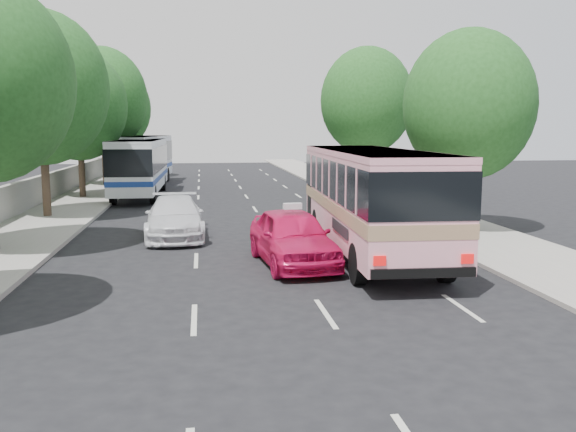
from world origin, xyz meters
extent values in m
plane|color=black|center=(0.00, 0.00, 0.00)|extent=(120.00, 120.00, 0.00)
cube|color=#9E998E|center=(-8.50, 20.00, 0.07)|extent=(4.00, 90.00, 0.15)
cube|color=#9E998E|center=(8.50, 20.00, 0.06)|extent=(4.00, 90.00, 0.12)
cube|color=#9E998E|center=(-10.30, 20.00, 0.90)|extent=(0.30, 90.00, 1.50)
cylinder|color=#38281E|center=(-8.70, 14.00, 1.90)|extent=(0.36, 0.36, 3.80)
ellipsoid|color=#1E4B1A|center=(-8.70, 14.00, 5.90)|extent=(6.00, 6.00, 6.90)
sphere|color=#1E4B1A|center=(-8.30, 13.70, 7.10)|extent=(3.90, 3.90, 3.90)
cylinder|color=#38281E|center=(-8.60, 22.00, 1.75)|extent=(0.36, 0.36, 3.50)
ellipsoid|color=#1E4B1A|center=(-8.60, 22.00, 5.43)|extent=(5.52, 5.52, 6.35)
sphere|color=#1E4B1A|center=(-8.20, 21.70, 6.53)|extent=(3.59, 3.59, 3.59)
cylinder|color=#38281E|center=(-8.50, 30.00, 2.00)|extent=(0.36, 0.36, 3.99)
ellipsoid|color=#1E4B1A|center=(-8.50, 30.00, 6.20)|extent=(6.30, 6.30, 7.24)
sphere|color=#1E4B1A|center=(-8.10, 29.70, 7.46)|extent=(4.09, 4.09, 4.09)
cylinder|color=#38281E|center=(-8.70, 38.00, 1.86)|extent=(0.36, 0.36, 3.72)
ellipsoid|color=#1E4B1A|center=(-8.70, 38.00, 5.78)|extent=(5.88, 5.88, 6.76)
sphere|color=#1E4B1A|center=(-8.30, 37.70, 6.96)|extent=(3.82, 3.82, 3.82)
cylinder|color=#38281E|center=(8.70, 8.00, 1.61)|extent=(0.36, 0.36, 3.23)
ellipsoid|color=#1E4B1A|center=(8.70, 8.00, 5.01)|extent=(5.10, 5.10, 5.87)
sphere|color=#1E4B1A|center=(9.10, 7.70, 6.04)|extent=(3.32, 3.31, 3.31)
cylinder|color=#38281E|center=(9.00, 24.00, 1.90)|extent=(0.36, 0.36, 3.80)
ellipsoid|color=#1E4B1A|center=(9.00, 24.00, 5.90)|extent=(6.00, 6.00, 6.90)
sphere|color=#1E4B1A|center=(9.40, 23.70, 7.10)|extent=(3.90, 3.90, 3.90)
cube|color=pink|center=(3.68, 4.00, 1.99)|extent=(3.06, 10.77, 2.86)
cube|color=#9E7A59|center=(3.68, 4.00, 1.66)|extent=(3.10, 10.80, 0.37)
cube|color=black|center=(3.68, 4.00, 2.51)|extent=(3.11, 10.81, 1.18)
cube|color=pink|center=(3.68, 4.00, 3.33)|extent=(3.08, 10.80, 0.17)
cylinder|color=black|center=(2.62, 7.25, 0.56)|extent=(0.36, 1.12, 1.11)
cylinder|color=black|center=(4.99, 7.16, 0.56)|extent=(0.36, 1.12, 1.11)
cylinder|color=black|center=(2.37, 0.41, 0.56)|extent=(0.36, 1.12, 1.11)
cylinder|color=black|center=(4.74, 0.33, 0.56)|extent=(0.36, 1.12, 1.11)
imported|color=#DB1353|center=(1.00, 3.00, 0.85)|extent=(2.50, 5.17, 1.70)
imported|color=silver|center=(-2.71, 8.32, 0.76)|extent=(2.32, 5.31, 1.52)
cube|color=white|center=(-5.35, 22.96, 1.98)|extent=(2.55, 11.47, 2.91)
cube|color=black|center=(-5.35, 22.96, 2.34)|extent=(2.60, 11.50, 1.43)
cube|color=navy|center=(-5.35, 22.96, 1.24)|extent=(2.59, 11.49, 0.29)
cube|color=white|center=(-5.35, 22.96, 3.37)|extent=(2.57, 11.49, 0.13)
cylinder|color=black|center=(-6.38, 26.59, 0.52)|extent=(0.32, 1.05, 1.05)
cylinder|color=black|center=(-4.25, 26.57, 0.52)|extent=(0.32, 1.05, 1.05)
cylinder|color=black|center=(-6.46, 18.96, 0.52)|extent=(0.32, 1.05, 1.05)
cylinder|color=black|center=(-4.33, 18.94, 0.52)|extent=(0.32, 1.05, 1.05)
cube|color=white|center=(-5.85, 30.08, 2.06)|extent=(3.59, 12.08, 3.03)
cube|color=black|center=(-5.85, 30.08, 2.43)|extent=(3.65, 12.12, 1.49)
cube|color=navy|center=(-5.85, 30.08, 1.29)|extent=(3.63, 12.11, 0.30)
cube|color=white|center=(-5.85, 30.08, 3.50)|extent=(3.62, 12.11, 0.14)
cylinder|color=black|center=(-6.62, 33.94, 0.55)|extent=(0.41, 1.12, 1.09)
cylinder|color=black|center=(-4.40, 33.74, 0.55)|extent=(0.41, 1.12, 1.09)
cylinder|color=black|center=(-7.34, 26.03, 0.55)|extent=(0.41, 1.12, 1.09)
cylinder|color=black|center=(-5.12, 25.83, 0.55)|extent=(0.41, 1.12, 1.09)
cube|color=silver|center=(1.00, 3.00, 1.79)|extent=(0.57, 0.23, 0.18)
camera|label=1|loc=(-1.68, -14.87, 4.08)|focal=38.00mm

